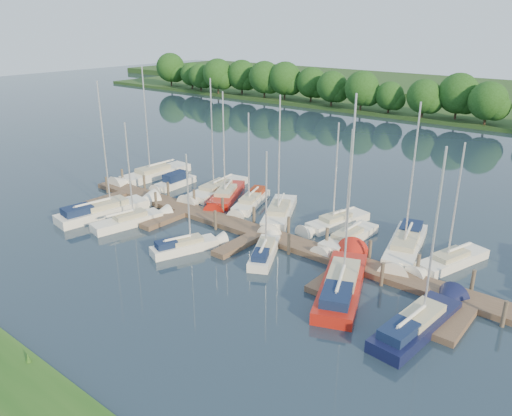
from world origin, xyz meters
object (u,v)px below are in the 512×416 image
Objects in this scene: dock at (255,236)px; sailboat_n_5 at (279,215)px; sailboat_s_2 at (186,247)px; sailboat_n_0 at (152,175)px; motorboat at (174,183)px.

sailboat_n_5 is at bearing 103.74° from dock.
sailboat_n_5 reaches higher than sailboat_s_2.
sailboat_s_2 is at bearing -117.55° from dock.
sailboat_n_5 is 9.56m from sailboat_s_2.
sailboat_s_2 is (15.78, -10.17, 0.04)m from sailboat_n_0.
sailboat_s_2 is at bearing 137.23° from motorboat.
sailboat_n_0 is 17.21m from sailboat_n_5.
motorboat is at bearing 161.54° from dock.
sailboat_n_5 reaches higher than dock.
sailboat_n_0 is at bearing -29.15° from sailboat_n_5.
motorboat is 0.49× the size of sailboat_n_5.
sailboat_n_0 reaches higher than sailboat_s_2.
dock is 5.49m from sailboat_s_2.
sailboat_n_0 reaches higher than sailboat_n_5.
sailboat_s_2 is (-1.41, -9.45, 0.05)m from sailboat_n_5.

